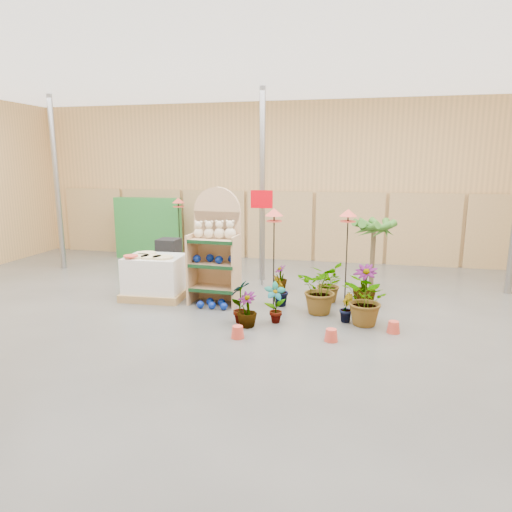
# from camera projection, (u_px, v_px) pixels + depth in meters

# --- Properties ---
(room) EXTENTS (15.20, 12.10, 4.70)m
(room) POSITION_uv_depth(u_px,v_px,m) (233.00, 196.00, 8.26)
(room) COLOR #4D4D4A
(room) RESTS_ON ground
(display_shelf) EXTENTS (1.00, 0.66, 2.34)m
(display_shelf) POSITION_uv_depth(u_px,v_px,m) (216.00, 250.00, 9.23)
(display_shelf) COLOR tan
(display_shelf) RESTS_ON ground
(teddy_bears) EXTENTS (0.86, 0.23, 0.37)m
(teddy_bears) POSITION_uv_depth(u_px,v_px,m) (216.00, 231.00, 9.04)
(teddy_bears) COLOR beige
(teddy_bears) RESTS_ON display_shelf
(gazing_balls_shelf) EXTENTS (0.86, 0.29, 0.16)m
(gazing_balls_shelf) POSITION_uv_depth(u_px,v_px,m) (214.00, 259.00, 9.14)
(gazing_balls_shelf) COLOR navy
(gazing_balls_shelf) RESTS_ON display_shelf
(gazing_balls_floor) EXTENTS (0.63, 0.39, 0.15)m
(gazing_balls_floor) POSITION_uv_depth(u_px,v_px,m) (214.00, 304.00, 8.98)
(gazing_balls_floor) COLOR navy
(gazing_balls_floor) RESTS_ON ground
(pallet_stack) EXTENTS (1.31, 1.11, 0.93)m
(pallet_stack) POSITION_uv_depth(u_px,v_px,m) (155.00, 277.00, 9.60)
(pallet_stack) COLOR #A98654
(pallet_stack) RESTS_ON ground
(charcoal_planters) EXTENTS (0.80, 0.50, 1.00)m
(charcoal_planters) POSITION_uv_depth(u_px,v_px,m) (165.00, 262.00, 11.14)
(charcoal_planters) COLOR black
(charcoal_planters) RESTS_ON ground
(trellis_stock) EXTENTS (2.00, 0.30, 1.80)m
(trellis_stock) POSITION_uv_depth(u_px,v_px,m) (148.00, 228.00, 13.44)
(trellis_stock) COLOR #26732D
(trellis_stock) RESTS_ON ground
(offer_sign) EXTENTS (0.50, 0.08, 2.20)m
(offer_sign) POSITION_uv_depth(u_px,v_px,m) (262.00, 218.00, 10.34)
(offer_sign) COLOR gray
(offer_sign) RESTS_ON ground
(bird_table_front) EXTENTS (0.34, 0.34, 1.97)m
(bird_table_front) POSITION_uv_depth(u_px,v_px,m) (274.00, 216.00, 8.53)
(bird_table_front) COLOR black
(bird_table_front) RESTS_ON ground
(bird_table_right) EXTENTS (0.34, 0.34, 1.94)m
(bird_table_right) POSITION_uv_depth(u_px,v_px,m) (348.00, 216.00, 8.77)
(bird_table_right) COLOR black
(bird_table_right) RESTS_ON ground
(bird_table_back) EXTENTS (0.34, 0.34, 1.88)m
(bird_table_back) POSITION_uv_depth(u_px,v_px,m) (178.00, 203.00, 12.29)
(bird_table_back) COLOR black
(bird_table_back) RESTS_ON ground
(palm) EXTENTS (0.70, 0.70, 1.75)m
(palm) POSITION_uv_depth(u_px,v_px,m) (374.00, 227.00, 9.54)
(palm) COLOR brown
(palm) RESTS_ON ground
(potted_plant_0) EXTENTS (0.44, 0.50, 0.80)m
(potted_plant_0) POSITION_uv_depth(u_px,v_px,m) (240.00, 301.00, 8.10)
(potted_plant_0) COLOR #2E631C
(potted_plant_0) RESTS_ON ground
(potted_plant_2) EXTENTS (1.06, 0.99, 0.96)m
(potted_plant_2) POSITION_uv_depth(u_px,v_px,m) (322.00, 289.00, 8.57)
(potted_plant_2) COLOR #2E631C
(potted_plant_2) RESTS_ON ground
(potted_plant_3) EXTENTS (0.58, 0.58, 0.84)m
(potted_plant_3) POSITION_uv_depth(u_px,v_px,m) (364.00, 286.00, 9.00)
(potted_plant_3) COLOR #2E631C
(potted_plant_3) RESTS_ON ground
(potted_plant_5) EXTENTS (0.31, 0.37, 0.65)m
(potted_plant_5) POSITION_uv_depth(u_px,v_px,m) (281.00, 291.00, 9.02)
(potted_plant_5) COLOR #2E631C
(potted_plant_5) RESTS_ON ground
(potted_plant_6) EXTENTS (0.63, 0.72, 0.77)m
(potted_plant_6) POSITION_uv_depth(u_px,v_px,m) (327.00, 283.00, 9.35)
(potted_plant_6) COLOR #2E631C
(potted_plant_6) RESTS_ON ground
(potted_plant_7) EXTENTS (0.47, 0.47, 0.62)m
(potted_plant_7) POSITION_uv_depth(u_px,v_px,m) (247.00, 310.00, 7.91)
(potted_plant_7) COLOR #2E631C
(potted_plant_7) RESTS_ON ground
(potted_plant_8) EXTENTS (0.45, 0.36, 0.74)m
(potted_plant_8) POSITION_uv_depth(u_px,v_px,m) (275.00, 303.00, 8.09)
(potted_plant_8) COLOR #2E631C
(potted_plant_8) RESTS_ON ground
(potted_plant_9) EXTENTS (0.24, 0.29, 0.52)m
(potted_plant_9) POSITION_uv_depth(u_px,v_px,m) (346.00, 308.00, 8.17)
(potted_plant_9) COLOR #2E631C
(potted_plant_9) RESTS_ON ground
(potted_plant_10) EXTENTS (1.10, 1.11, 0.93)m
(potted_plant_10) POSITION_uv_depth(u_px,v_px,m) (367.00, 300.00, 7.94)
(potted_plant_10) COLOR #2E631C
(potted_plant_10) RESTS_ON ground
(potted_plant_11) EXTENTS (0.42, 0.42, 0.56)m
(potted_plant_11) POSITION_uv_depth(u_px,v_px,m) (280.00, 277.00, 10.23)
(potted_plant_11) COLOR #2E631C
(potted_plant_11) RESTS_ON ground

